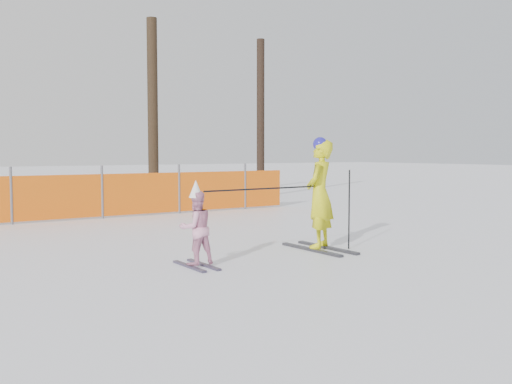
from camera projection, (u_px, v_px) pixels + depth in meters
The scene contains 5 objects.
ground at pixel (277, 268), 7.68m from camera, with size 120.00×120.00×0.00m, color white.
adult at pixel (320, 194), 9.06m from camera, with size 0.75×1.42×1.80m.
child at pixel (196, 227), 7.74m from camera, with size 0.49×0.87×1.19m.
ski_poles at pixel (298, 197), 8.68m from camera, with size 2.60×0.22×1.28m.
tree_trunks at pixel (196, 114), 18.86m from camera, with size 4.06×0.93×5.82m.
Camera 1 is at (-4.46, -6.15, 1.56)m, focal length 40.00 mm.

